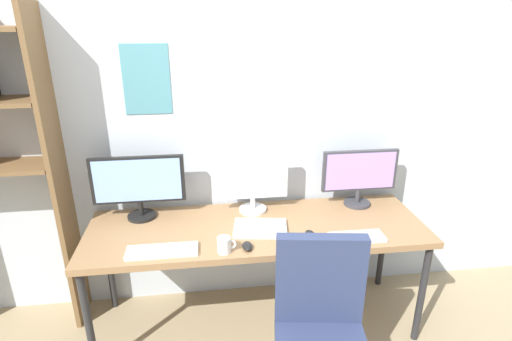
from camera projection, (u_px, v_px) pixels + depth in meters
name	position (u px, v px, depth m)	size (l,w,h in m)	color
wall_back	(249.00, 121.00, 2.71)	(4.49, 0.11, 2.60)	silver
desk	(257.00, 233.00, 2.55)	(2.09, 0.68, 0.74)	#936D47
monitor_left	(138.00, 184.00, 2.55)	(0.58, 0.18, 0.41)	black
monitor_center	(253.00, 180.00, 2.64)	(0.46, 0.18, 0.41)	silver
monitor_right	(359.00, 175.00, 2.73)	(0.51, 0.18, 0.39)	#38383D
keyboard_left	(162.00, 251.00, 2.24)	(0.39, 0.13, 0.02)	silver
keyboard_right	(357.00, 237.00, 2.38)	(0.32, 0.13, 0.02)	silver
mouse_left_side	(247.00, 246.00, 2.28)	(0.06, 0.10, 0.03)	black
mouse_right_side	(310.00, 234.00, 2.40)	(0.06, 0.10, 0.03)	black
laptop_closed	(260.00, 228.00, 2.48)	(0.32, 0.22, 0.02)	silver
coffee_mug	(225.00, 245.00, 2.24)	(0.11, 0.08, 0.09)	white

